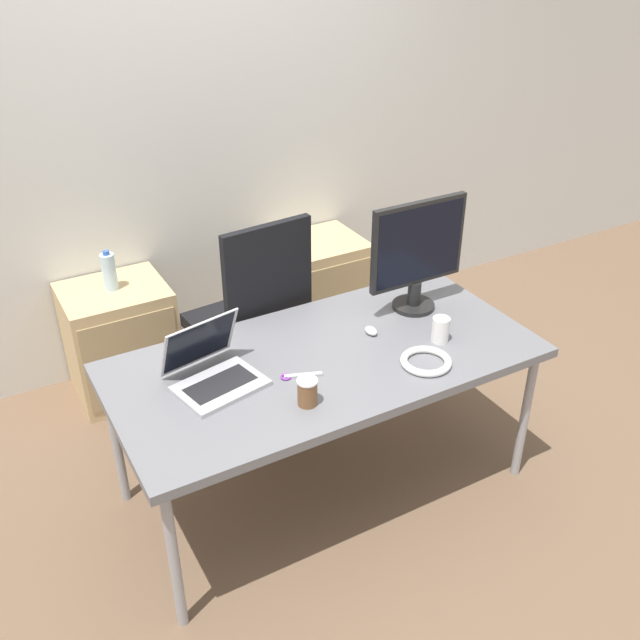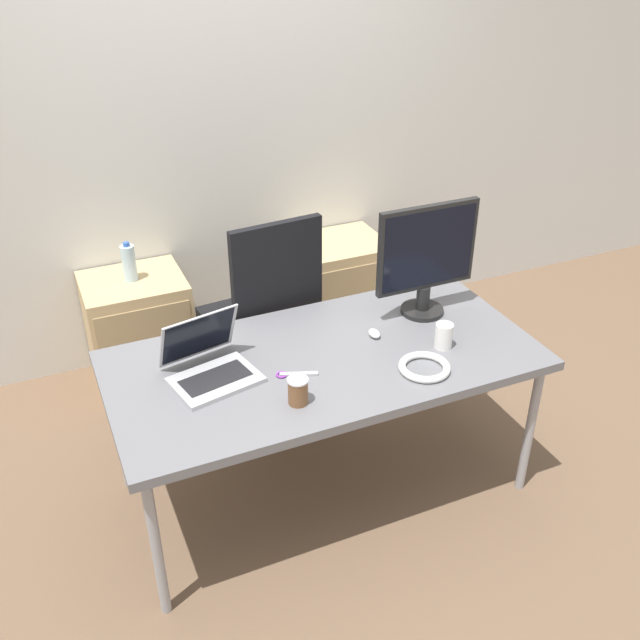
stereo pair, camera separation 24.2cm
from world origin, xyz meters
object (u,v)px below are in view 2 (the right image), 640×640
(water_bottle, at_px, (129,263))
(mouse, at_px, (374,333))
(coffee_cup_brown, at_px, (298,391))
(cable_coil, at_px, (424,367))
(laptop_center, at_px, (210,365))
(coffee_cup_white, at_px, (444,336))
(cabinet_right, at_px, (339,289))
(monitor, at_px, (426,257))
(office_chair, at_px, (263,336))
(cabinet_left, at_px, (139,330))

(water_bottle, xyz_separation_m, mouse, (0.82, -1.13, 0.01))
(coffee_cup_brown, xyz_separation_m, cable_coil, (0.54, -0.00, -0.04))
(laptop_center, height_order, coffee_cup_white, laptop_center)
(water_bottle, height_order, laptop_center, laptop_center)
(cabinet_right, height_order, water_bottle, water_bottle)
(monitor, bearing_deg, office_chair, 137.54)
(cabinet_right, xyz_separation_m, coffee_cup_brown, (-0.84, -1.43, 0.45))
(water_bottle, xyz_separation_m, coffee_cup_white, (1.04, -1.32, 0.05))
(mouse, bearing_deg, cable_coil, -77.83)
(laptop_center, bearing_deg, mouse, -0.29)
(water_bottle, height_order, cable_coil, water_bottle)
(monitor, bearing_deg, coffee_cup_brown, -152.59)
(mouse, distance_m, coffee_cup_white, 0.29)
(monitor, bearing_deg, water_bottle, 137.15)
(office_chair, height_order, water_bottle, office_chair)
(cable_coil, bearing_deg, coffee_cup_brown, 179.51)
(cabinet_left, bearing_deg, coffee_cup_brown, -76.29)
(cabinet_right, bearing_deg, mouse, -108.01)
(office_chair, distance_m, cable_coil, 1.04)
(cabinet_left, distance_m, water_bottle, 0.40)
(cabinet_right, xyz_separation_m, mouse, (-0.37, -1.13, 0.41))
(cabinet_left, distance_m, cable_coil, 1.73)
(mouse, xyz_separation_m, cable_coil, (0.07, -0.30, -0.00))
(cabinet_left, xyz_separation_m, laptop_center, (0.10, -1.13, 0.45))
(monitor, height_order, coffee_cup_brown, monitor)
(coffee_cup_white, distance_m, coffee_cup_brown, 0.70)
(monitor, xyz_separation_m, coffee_cup_white, (-0.07, -0.29, -0.22))
(mouse, distance_m, cable_coil, 0.31)
(monitor, bearing_deg, cabinet_right, 85.94)
(office_chair, height_order, cable_coil, office_chair)
(monitor, relative_size, cable_coil, 2.49)
(laptop_center, xyz_separation_m, coffee_cup_white, (0.94, -0.19, 0.00))
(water_bottle, distance_m, cable_coil, 1.69)
(laptop_center, distance_m, cable_coil, 0.84)
(monitor, relative_size, coffee_cup_brown, 4.81)
(coffee_cup_white, relative_size, cable_coil, 0.53)
(office_chair, relative_size, coffee_cup_white, 10.14)
(office_chair, bearing_deg, cabinet_right, 37.50)
(cabinet_left, bearing_deg, laptop_center, -84.83)
(laptop_center, height_order, coffee_cup_brown, laptop_center)
(coffee_cup_brown, bearing_deg, monitor, 27.41)
(cabinet_right, xyz_separation_m, laptop_center, (-1.09, -1.13, 0.45))
(cabinet_left, bearing_deg, water_bottle, 90.00)
(mouse, xyz_separation_m, coffee_cup_brown, (-0.47, -0.30, 0.04))
(office_chair, xyz_separation_m, coffee_cup_white, (0.51, -0.82, 0.34))
(office_chair, height_order, coffee_cup_white, office_chair)
(coffee_cup_white, bearing_deg, laptop_center, 168.58)
(mouse, xyz_separation_m, coffee_cup_white, (0.22, -0.19, 0.04))
(office_chair, bearing_deg, cable_coil, -69.40)
(coffee_cup_brown, bearing_deg, coffee_cup_white, 9.10)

